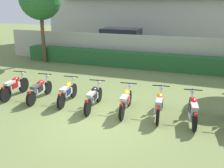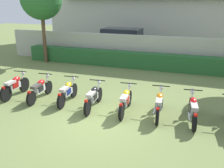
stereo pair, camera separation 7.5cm
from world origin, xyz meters
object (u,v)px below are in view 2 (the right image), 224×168
object	(u,v)px
motorcycle_in_row_2	(67,92)
motorcycle_in_row_5	(159,104)
motorcycle_in_row_1	(40,89)
motorcycle_in_row_6	(193,109)
parked_car	(124,42)
motorcycle_in_row_3	(93,97)
motorcycle_in_row_0	(15,86)
motorcycle_in_row_4	(126,101)

from	to	relation	value
motorcycle_in_row_2	motorcycle_in_row_5	xyz separation A→B (m)	(3.53, -0.04, 0.00)
motorcycle_in_row_2	motorcycle_in_row_5	size ratio (longest dim) A/B	0.94
motorcycle_in_row_1	motorcycle_in_row_6	distance (m)	5.83
motorcycle_in_row_2	motorcycle_in_row_5	bearing A→B (deg)	-96.65
motorcycle_in_row_5	motorcycle_in_row_6	world-z (taller)	motorcycle_in_row_5
parked_car	motorcycle_in_row_3	bearing A→B (deg)	-78.19
motorcycle_in_row_0	motorcycle_in_row_4	xyz separation A→B (m)	(4.72, 0.03, -0.01)
motorcycle_in_row_3	motorcycle_in_row_5	size ratio (longest dim) A/B	0.99
motorcycle_in_row_4	motorcycle_in_row_5	xyz separation A→B (m)	(1.16, 0.08, 0.00)
motorcycle_in_row_2	motorcycle_in_row_4	world-z (taller)	motorcycle_in_row_4
motorcycle_in_row_1	motorcycle_in_row_6	bearing A→B (deg)	-95.67
motorcycle_in_row_0	motorcycle_in_row_2	bearing A→B (deg)	-90.31
parked_car	motorcycle_in_row_4	bearing A→B (deg)	-71.47
motorcycle_in_row_2	motorcycle_in_row_6	world-z (taller)	motorcycle_in_row_6
motorcycle_in_row_0	motorcycle_in_row_6	world-z (taller)	motorcycle_in_row_0
motorcycle_in_row_4	motorcycle_in_row_5	distance (m)	1.17
motorcycle_in_row_4	motorcycle_in_row_1	bearing A→B (deg)	84.12
parked_car	motorcycle_in_row_5	xyz separation A→B (m)	(4.30, -9.64, -0.49)
motorcycle_in_row_5	motorcycle_in_row_6	distance (m)	1.10
motorcycle_in_row_0	motorcycle_in_row_5	bearing A→B (deg)	-92.72
motorcycle_in_row_0	motorcycle_in_row_3	distance (m)	3.51
parked_car	motorcycle_in_row_2	distance (m)	9.65
motorcycle_in_row_4	motorcycle_in_row_5	world-z (taller)	motorcycle_in_row_5
motorcycle_in_row_5	motorcycle_in_row_6	size ratio (longest dim) A/B	1.01
motorcycle_in_row_2	motorcycle_in_row_0	bearing A→B (deg)	87.37
motorcycle_in_row_2	motorcycle_in_row_3	bearing A→B (deg)	-103.68
motorcycle_in_row_1	motorcycle_in_row_4	distance (m)	3.57
motorcycle_in_row_1	motorcycle_in_row_5	bearing A→B (deg)	-95.19
motorcycle_in_row_3	motorcycle_in_row_5	world-z (taller)	motorcycle_in_row_5
motorcycle_in_row_2	motorcycle_in_row_3	size ratio (longest dim) A/B	0.94
parked_car	motorcycle_in_row_6	bearing A→B (deg)	-60.22
motorcycle_in_row_4	motorcycle_in_row_5	size ratio (longest dim) A/B	0.98
parked_car	motorcycle_in_row_3	size ratio (longest dim) A/B	2.39
motorcycle_in_row_1	motorcycle_in_row_4	size ratio (longest dim) A/B	1.02
motorcycle_in_row_2	motorcycle_in_row_6	bearing A→B (deg)	-97.01
parked_car	motorcycle_in_row_2	bearing A→B (deg)	-84.78
motorcycle_in_row_2	motorcycle_in_row_4	bearing A→B (deg)	-98.78
motorcycle_in_row_0	motorcycle_in_row_3	bearing A→B (deg)	-93.97
motorcycle_in_row_1	motorcycle_in_row_6	size ratio (longest dim) A/B	1.01
motorcycle_in_row_0	motorcycle_in_row_4	distance (m)	4.72
motorcycle_in_row_1	motorcycle_in_row_2	size ratio (longest dim) A/B	1.07
motorcycle_in_row_5	motorcycle_in_row_3	bearing A→B (deg)	86.68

